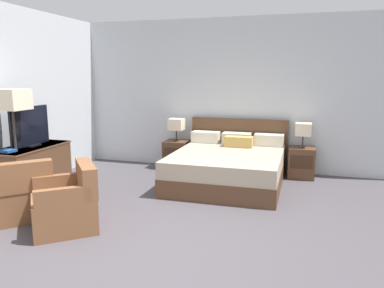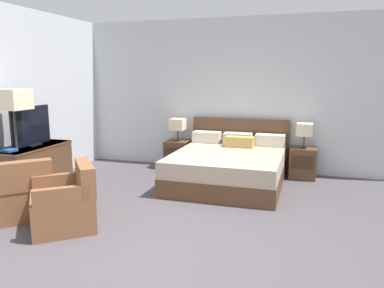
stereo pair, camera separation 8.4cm
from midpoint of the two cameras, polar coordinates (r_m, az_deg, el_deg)
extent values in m
plane|color=#4C474C|center=(3.97, -6.59, -15.93)|extent=(10.87, 10.87, 0.00)
cube|color=silver|center=(7.06, 5.47, 7.45)|extent=(6.69, 0.06, 2.79)
cube|color=silver|center=(6.39, -24.41, 6.25)|extent=(0.06, 5.42, 2.79)
cube|color=brown|center=(6.12, 5.85, -4.95)|extent=(1.71, 1.98, 0.28)
cube|color=tan|center=(6.05, 5.89, -2.52)|extent=(1.70, 1.96, 0.25)
cube|color=brown|center=(7.01, 7.60, -0.11)|extent=(1.78, 0.05, 0.97)
cube|color=beige|center=(6.92, 2.65, 1.09)|extent=(0.50, 0.28, 0.20)
cube|color=beige|center=(6.80, 7.34, 0.84)|extent=(0.50, 0.28, 0.20)
cube|color=beige|center=(6.72, 12.17, 0.58)|extent=(0.50, 0.28, 0.20)
cube|color=tan|center=(6.52, 7.64, 0.33)|extent=(0.48, 0.22, 0.18)
cube|color=brown|center=(7.14, -1.83, -1.61)|extent=(0.44, 0.42, 0.53)
cube|color=#3C2718|center=(6.94, -2.40, -1.52)|extent=(0.38, 0.01, 0.23)
cube|color=brown|center=(6.75, 16.87, -2.77)|extent=(0.44, 0.42, 0.53)
cube|color=#3C2718|center=(6.54, 16.86, -2.72)|extent=(0.38, 0.01, 0.23)
cylinder|color=#332D28|center=(7.09, -1.84, 0.57)|extent=(0.11, 0.11, 0.02)
cylinder|color=#332D28|center=(7.07, -1.84, 1.41)|extent=(0.02, 0.02, 0.19)
cube|color=beige|center=(7.05, -1.85, 3.03)|extent=(0.26, 0.26, 0.21)
cylinder|color=#332D28|center=(6.70, 16.99, -0.48)|extent=(0.11, 0.11, 0.02)
cylinder|color=#332D28|center=(6.68, 17.04, 0.41)|extent=(0.02, 0.02, 0.19)
cube|color=beige|center=(6.65, 17.13, 2.12)|extent=(0.26, 0.26, 0.21)
cube|color=brown|center=(6.15, -22.74, -3.56)|extent=(0.56, 1.21, 0.72)
cube|color=brown|center=(6.08, -22.97, -0.38)|extent=(0.57, 1.24, 0.02)
cube|color=black|center=(6.09, -22.80, -0.13)|extent=(0.18, 0.24, 0.02)
cube|color=black|center=(6.05, -22.99, 2.56)|extent=(0.04, 0.78, 0.58)
cube|color=black|center=(6.04, -22.84, 2.56)|extent=(0.01, 0.76, 0.56)
cube|color=#234C8E|center=(5.76, -25.80, -0.85)|extent=(0.21, 0.19, 0.04)
cube|color=brown|center=(5.23, -23.98, -7.85)|extent=(0.96, 0.96, 0.40)
cube|color=brown|center=(4.86, -24.07, -4.53)|extent=(0.59, 0.60, 0.36)
cube|color=brown|center=(5.17, -20.96, -4.48)|extent=(0.51, 0.50, 0.18)
cube|color=brown|center=(4.64, -18.58, -9.78)|extent=(0.96, 0.96, 0.40)
cube|color=brown|center=(4.54, -15.46, -5.00)|extent=(0.56, 0.62, 0.36)
cube|color=brown|center=(4.26, -18.54, -7.44)|extent=(0.54, 0.47, 0.18)
cube|color=brown|center=(4.83, -19.03, -5.38)|extent=(0.54, 0.47, 0.18)
cylinder|color=#332D28|center=(5.95, -24.21, -7.59)|extent=(0.28, 0.28, 0.02)
cylinder|color=#332D28|center=(5.79, -24.69, -1.49)|extent=(0.03, 0.03, 1.27)
cube|color=beige|center=(5.69, -25.29, 6.18)|extent=(0.38, 0.38, 0.28)
camera|label=1|loc=(0.04, -89.57, 0.08)|focal=35.00mm
camera|label=2|loc=(0.04, 90.43, -0.08)|focal=35.00mm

